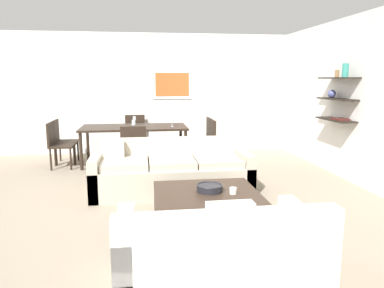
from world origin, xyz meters
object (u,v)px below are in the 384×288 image
Objects in this scene: candle_jar at (233,191)px; dining_table at (134,129)px; dining_chair_right_near at (207,139)px; wine_glass_head at (134,119)px; decorative_bowl at (210,188)px; dining_chair_foot at (134,147)px; coffee_table at (207,207)px; wine_glass_foot at (134,123)px; dining_chair_left_near at (57,142)px; dining_chair_right_far at (204,135)px; dining_chair_left_far at (62,138)px; sofa_beige at (171,173)px; loveseat_white at (219,254)px; dining_chair_head at (135,132)px; wine_glass_right_near at (172,120)px.

candle_jar is 0.04× the size of dining_table.
wine_glass_head is (-1.45, 0.68, 0.35)m from dining_chair_right_near.
dining_table reaches higher than candle_jar.
decorative_bowl is 2.53m from dining_chair_foot.
decorative_bowl is at bearing 20.79° from coffee_table.
wine_glass_foot is at bearing -90.00° from dining_table.
wine_glass_head is at bearing 25.06° from dining_chair_left_near.
dining_chair_right_near is 5.64× the size of wine_glass_head.
dining_chair_left_far is at bearing 180.00° from dining_chair_right_far.
loveseat_white is at bearing -86.27° from sofa_beige.
dining_chair_left_near is 1.60m from dining_chair_foot.
loveseat_white reaches higher than dining_table.
wine_glass_head is at bearing -90.00° from dining_chair_head.
candle_jar is 0.10× the size of dining_chair_foot.
candle_jar is 4.47m from dining_chair_head.
wine_glass_head is at bearing 102.98° from sofa_beige.
sofa_beige is at bearing -62.64° from dining_chair_foot.
decorative_bowl is 1.74× the size of wine_glass_foot.
wine_glass_foot is at bearing -25.06° from dining_chair_left_far.
decorative_bowl is 1.67× the size of wine_glass_right_near.
dining_chair_right_near is 1.60m from dining_chair_foot.
dining_chair_right_far is 4.71× the size of wine_glass_right_near.
decorative_bowl is 4.29m from dining_chair_head.
dining_chair_left_near is at bearing -171.02° from dining_table.
candle_jar is at bearing -66.42° from sofa_beige.
loveseat_white is 8.71× the size of wine_glass_right_near.
sofa_beige reaches higher than candle_jar.
dining_chair_right_near is 4.92× the size of wine_glass_foot.
sofa_beige is 27.87× the size of candle_jar.
dining_chair_foot reaches higher than coffee_table.
wine_glass_head reaches higher than decorative_bowl.
dining_chair_right_far reaches higher than coffee_table.
dining_chair_right_far reaches higher than dining_table.
dining_chair_foot is at bearing -133.49° from wine_glass_right_near.
dining_chair_left_far is (-2.02, 2.24, 0.21)m from sofa_beige.
wine_glass_foot is at bearing -90.00° from wine_glass_head.
dining_chair_head is 1.00× the size of dining_chair_right_near.
dining_chair_left_far reaches higher than decorative_bowl.
decorative_bowl is at bearing -55.88° from dining_chair_left_far.
sofa_beige is 2.66× the size of dining_chair_foot.
dining_chair_left_near is 1.64m from wine_glass_head.
sofa_beige is 13.08× the size of wine_glass_foot.
wine_glass_foot is at bearing 107.39° from coffee_table.
dining_chair_head is 1.00× the size of dining_chair_foot.
wine_glass_head reaches higher than dining_chair_right_far.
candle_jar is at bearing -22.26° from coffee_table.
dining_chair_foot reaches higher than loveseat_white.
wine_glass_foot is at bearing 108.10° from decorative_bowl.
dining_chair_right_near reaches higher than candle_jar.
dining_table is 0.78m from wine_glass_right_near.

